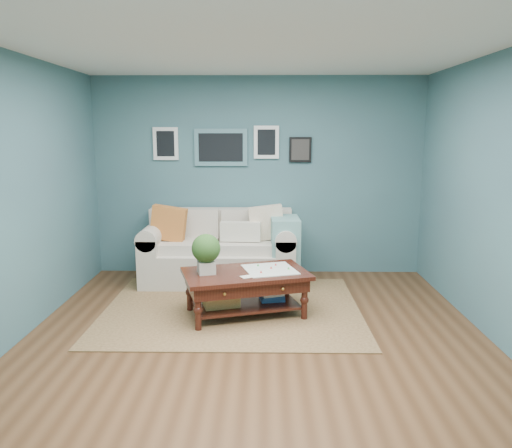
{
  "coord_description": "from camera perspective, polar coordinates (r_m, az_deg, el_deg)",
  "views": [
    {
      "loc": [
        0.07,
        -4.37,
        1.97
      ],
      "look_at": [
        -0.01,
        1.0,
        0.97
      ],
      "focal_mm": 35.0,
      "sensor_mm": 36.0,
      "label": 1
    }
  ],
  "objects": [
    {
      "name": "room_shell",
      "position": [
        4.47,
        -0.17,
        2.72
      ],
      "size": [
        5.0,
        5.02,
        2.7
      ],
      "color": "brown",
      "rests_on": "ground"
    },
    {
      "name": "area_rug",
      "position": [
        5.69,
        -2.73,
        -9.63
      ],
      "size": [
        2.83,
        2.27,
        0.01
      ],
      "primitive_type": "cube",
      "color": "brown",
      "rests_on": "ground"
    },
    {
      "name": "loveseat",
      "position": [
        6.6,
        -3.45,
        -2.99
      ],
      "size": [
        2.03,
        0.92,
        1.04
      ],
      "color": "beige",
      "rests_on": "ground"
    },
    {
      "name": "coffee_table",
      "position": [
        5.37,
        -1.94,
        -6.37
      ],
      "size": [
        1.46,
        1.1,
        0.91
      ],
      "rotation": [
        0.0,
        0.0,
        0.29
      ],
      "color": "black",
      "rests_on": "ground"
    }
  ]
}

